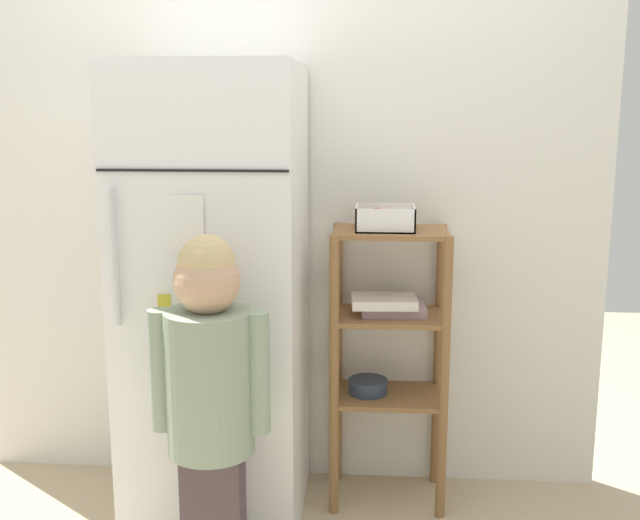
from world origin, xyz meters
The scene contains 6 objects.
ground_plane centered at (0.00, 0.00, 0.00)m, with size 6.00×6.00×0.00m, color tan.
kitchen_wall_back centered at (0.00, 0.34, 1.07)m, with size 2.49×0.03×2.13m, color silver.
refrigerator centered at (-0.21, 0.02, 0.82)m, with size 0.61×0.62×1.63m.
child_standing centered at (-0.13, -0.44, 0.68)m, with size 0.36×0.27×1.13m.
pantry_shelf_unit centered at (0.41, 0.16, 0.64)m, with size 0.43×0.30×1.05m.
fruit_bin centered at (0.38, 0.15, 1.09)m, with size 0.21×0.17×0.09m.
Camera 1 is at (0.36, -2.55, 1.48)m, focal length 42.40 mm.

